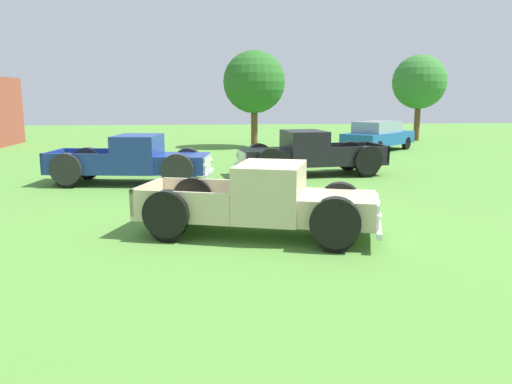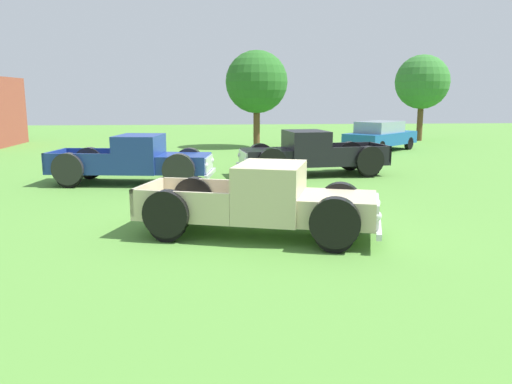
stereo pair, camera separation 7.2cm
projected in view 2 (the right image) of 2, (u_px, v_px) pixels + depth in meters
ground_plane at (266, 225)px, 11.26m from camera, size 80.00×80.00×0.00m
pickup_truck_foreground at (273, 202)px, 10.23m from camera, size 5.14×3.10×1.48m
pickup_truck_behind_left at (304, 154)px, 18.08m from camera, size 5.42×2.59×1.60m
pickup_truck_behind_right at (142, 161)px, 16.40m from camera, size 5.37×2.63×1.58m
sedan_distant_a at (380, 135)px, 26.25m from camera, size 4.60×4.48×1.52m
trash_can at (300, 149)px, 22.43m from camera, size 0.59×0.59×0.95m
oak_tree_east at (257, 82)px, 27.54m from camera, size 3.37×3.37×5.24m
oak_tree_west at (422, 82)px, 31.69m from camera, size 3.34×3.34×5.33m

